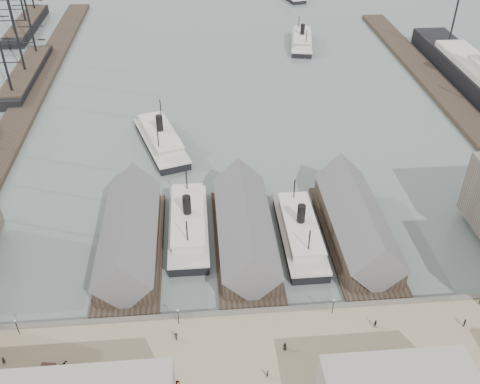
{
  "coord_description": "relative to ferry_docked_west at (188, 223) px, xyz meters",
  "views": [
    {
      "loc": [
        -9.13,
        -76.92,
        82.41
      ],
      "look_at": [
        0.0,
        30.0,
        6.0
      ],
      "focal_mm": 40.0,
      "sensor_mm": 36.0,
      "label": 1
    }
  ],
  "objects": [
    {
      "name": "ground",
      "position": [
        13.0,
        -23.1,
        -2.57
      ],
      "size": [
        900.0,
        900.0,
        0.0
      ],
      "primitive_type": "plane",
      "color": "#55625F",
      "rests_on": "ground"
    },
    {
      "name": "quay",
      "position": [
        13.0,
        -43.1,
        -1.57
      ],
      "size": [
        180.0,
        30.0,
        2.0
      ],
      "primitive_type": "cube",
      "color": "gray",
      "rests_on": "ground"
    },
    {
      "name": "seawall",
      "position": [
        13.0,
        -28.3,
        -1.42
      ],
      "size": [
        180.0,
        1.2,
        2.3
      ],
      "primitive_type": "cube",
      "color": "#59544C",
      "rests_on": "ground"
    },
    {
      "name": "west_wharf",
      "position": [
        -55.0,
        76.9,
        -1.77
      ],
      "size": [
        10.0,
        220.0,
        1.6
      ],
      "primitive_type": "cube",
      "color": "#2D231C",
      "rests_on": "ground"
    },
    {
      "name": "east_wharf",
      "position": [
        91.0,
        66.9,
        -1.77
      ],
      "size": [
        10.0,
        180.0,
        1.6
      ],
      "primitive_type": "cube",
      "color": "#2D231C",
      "rests_on": "ground"
    },
    {
      "name": "ferry_shed_west",
      "position": [
        -13.0,
        -6.22,
        2.07
      ],
      "size": [
        14.0,
        42.0,
        12.6
      ],
      "color": "#2D231C",
      "rests_on": "ground"
    },
    {
      "name": "ferry_shed_center",
      "position": [
        13.0,
        -6.22,
        2.07
      ],
      "size": [
        14.0,
        42.0,
        12.6
      ],
      "color": "#2D231C",
      "rests_on": "ground"
    },
    {
      "name": "ferry_shed_east",
      "position": [
        39.0,
        -6.22,
        2.07
      ],
      "size": [
        14.0,
        42.0,
        12.6
      ],
      "color": "#2D231C",
      "rests_on": "ground"
    },
    {
      "name": "lamp_post_far_w",
      "position": [
        -32.0,
        -30.1,
        2.14
      ],
      "size": [
        0.44,
        0.44,
        3.92
      ],
      "color": "black",
      "rests_on": "quay"
    },
    {
      "name": "lamp_post_near_w",
      "position": [
        -2.0,
        -30.1,
        2.14
      ],
      "size": [
        0.44,
        0.44,
        3.92
      ],
      "color": "black",
      "rests_on": "quay"
    },
    {
      "name": "lamp_post_near_e",
      "position": [
        28.0,
        -30.1,
        2.14
      ],
      "size": [
        0.44,
        0.44,
        3.92
      ],
      "color": "black",
      "rests_on": "quay"
    },
    {
      "name": "ferry_docked_west",
      "position": [
        0.0,
        0.0,
        0.0
      ],
      "size": [
        9.2,
        30.68,
        10.96
      ],
      "color": "black",
      "rests_on": "ground"
    },
    {
      "name": "ferry_docked_east",
      "position": [
        26.0,
        -5.23,
        -0.09
      ],
      "size": [
        8.89,
        29.65,
        10.59
      ],
      "color": "black",
      "rests_on": "ground"
    },
    {
      "name": "ferry_open_near",
      "position": [
        -7.84,
        40.68,
        0.03
      ],
      "size": [
        18.14,
        32.46,
        11.1
      ],
      "rotation": [
        0.0,
        0.0,
        0.3
      ],
      "color": "black",
      "rests_on": "ground"
    },
    {
      "name": "ferry_open_mid",
      "position": [
        49.4,
        121.19,
        -0.18
      ],
      "size": [
        13.32,
        29.55,
        10.18
      ],
      "rotation": [
        0.0,
        0.0,
        -0.17
      ],
      "color": "black",
      "rests_on": "ground"
    },
    {
      "name": "sailing_ship_mid",
      "position": [
        -60.04,
        94.9,
        0.13
      ],
      "size": [
        9.17,
        52.97,
        37.69
      ],
      "color": "black",
      "rests_on": "ground"
    },
    {
      "name": "sailing_ship_far",
      "position": [
        -73.75,
        153.97,
        0.2
      ],
      "size": [
        9.34,
        51.87,
        38.38
      ],
      "color": "black",
      "rests_on": "ground"
    },
    {
      "name": "horse_cart_left",
      "position": [
        -23.15,
        -38.54,
        0.2
      ],
      "size": [
        4.69,
        1.92,
        1.45
      ],
      "rotation": [
        0.0,
        0.0,
        1.44
      ],
      "color": "black",
      "rests_on": "quay"
    },
    {
      "name": "horse_cart_center",
      "position": [
        -3.4,
        -43.96,
        0.27
      ],
      "size": [
        5.03,
        2.27,
        1.67
      ],
      "rotation": [
        0.0,
        0.0,
        1.8
      ],
      "color": "black",
      "rests_on": "quay"
    },
    {
      "name": "horse_cart_right",
      "position": [
        32.36,
        -45.63,
        0.24
      ],
      "size": [
        4.79,
        3.38,
        1.59
      ],
      "rotation": [
        0.0,
        0.0,
        2.02
      ],
      "color": "black",
      "rests_on": "quay"
    },
    {
      "name": "pedestrian_0",
      "position": [
        -33.03,
        -36.68,
        0.27
      ],
      "size": [
        0.74,
        0.76,
        1.68
      ],
      "primitive_type": "imported",
      "rotation": [
        0.0,
        0.0,
        3.99
      ],
      "color": "black",
      "rests_on": "quay"
    },
    {
      "name": "pedestrian_2",
      "position": [
        -2.44,
        -33.94,
        0.29
      ],
      "size": [
        1.12,
        1.28,
        1.72
      ],
      "primitive_type": "imported",
      "rotation": [
        0.0,
        0.0,
        4.17
      ],
      "color": "black",
      "rests_on": "quay"
    },
    {
      "name": "pedestrian_4",
      "position": [
        17.41,
        -37.87,
        0.31
      ],
      "size": [
        1.01,
        0.87,
        1.75
      ],
      "primitive_type": "imported",
      "rotation": [
        0.0,
        0.0,
        5.84
      ],
      "color": "black",
      "rests_on": "quay"
    },
    {
      "name": "pedestrian_5",
      "position": [
        13.47,
        -43.4,
        0.25
      ],
      "size": [
        0.69,
        0.74,
        1.63
      ],
      "primitive_type": "imported",
      "rotation": [
        0.0,
        0.0,
        4.15
      ],
      "color": "black",
      "rests_on": "quay"
    },
    {
      "name": "pedestrian_6",
      "position": [
        35.42,
        -34.02,
        0.27
      ],
      "size": [
        1.01,
        0.92,
        1.68
      ],
      "primitive_type": "imported",
      "rotation": [
        0.0,
        0.0,
        2.71
      ],
      "color": "black",
      "rests_on": "quay"
    },
    {
      "name": "pedestrian_8",
      "position": [
        52.5,
        -35.32,
        0.34
      ],
      "size": [
        0.87,
        1.15,
        1.81
      ],
      "primitive_type": "imported",
      "rotation": [
        0.0,
        0.0,
        4.25
      ],
      "color": "black",
      "rests_on": "quay"
    },
    {
      "name": "pedestrian_11",
      "position": [
        -16.72,
        -40.95,
        0.34
      ],
      "size": [
        1.13,
        1.35,
        1.82
      ],
      "primitive_type": "imported",
      "rotation": [
        0.0,
        0.0,
        2.04
      ],
      "color": "black",
      "rests_on": "quay"
    }
  ]
}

